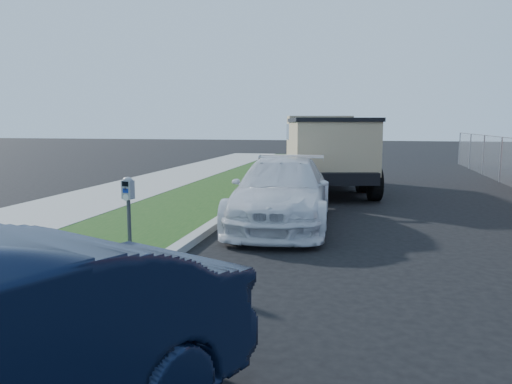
# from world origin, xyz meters

# --- Properties ---
(ground) EXTENTS (120.00, 120.00, 0.00)m
(ground) POSITION_xyz_m (0.00, 0.00, 0.00)
(ground) COLOR black
(ground) RESTS_ON ground
(streetside) EXTENTS (6.12, 50.00, 0.15)m
(streetside) POSITION_xyz_m (-5.57, 2.00, 0.07)
(streetside) COLOR gray
(streetside) RESTS_ON ground
(parking_meter) EXTENTS (0.21, 0.16, 1.37)m
(parking_meter) POSITION_xyz_m (-3.02, -1.22, 1.12)
(parking_meter) COLOR #3F4247
(parking_meter) RESTS_ON ground
(white_wagon) EXTENTS (2.45, 5.39, 1.53)m
(white_wagon) POSITION_xyz_m (-1.16, 2.78, 0.76)
(white_wagon) COLOR white
(white_wagon) RESTS_ON ground
(dump_truck) EXTENTS (3.81, 7.04, 2.62)m
(dump_truck) POSITION_xyz_m (-0.71, 9.38, 1.47)
(dump_truck) COLOR black
(dump_truck) RESTS_ON ground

